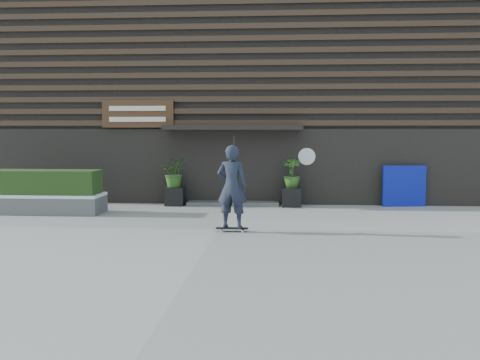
# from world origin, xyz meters

# --- Properties ---
(ground) EXTENTS (80.00, 80.00, 0.00)m
(ground) POSITION_xyz_m (0.00, 0.00, 0.00)
(ground) COLOR gray
(ground) RESTS_ON ground
(entrance_step) EXTENTS (3.00, 0.80, 0.12)m
(entrance_step) POSITION_xyz_m (0.00, 4.60, 0.06)
(entrance_step) COLOR #464744
(entrance_step) RESTS_ON ground
(planter_pot_left) EXTENTS (0.60, 0.60, 0.60)m
(planter_pot_left) POSITION_xyz_m (-1.90, 4.40, 0.30)
(planter_pot_left) COLOR black
(planter_pot_left) RESTS_ON ground
(bamboo_left) EXTENTS (0.86, 0.75, 0.96)m
(bamboo_left) POSITION_xyz_m (-1.90, 4.40, 1.08)
(bamboo_left) COLOR #2D591E
(bamboo_left) RESTS_ON planter_pot_left
(planter_pot_right) EXTENTS (0.60, 0.60, 0.60)m
(planter_pot_right) POSITION_xyz_m (1.90, 4.40, 0.30)
(planter_pot_right) COLOR black
(planter_pot_right) RESTS_ON ground
(bamboo_right) EXTENTS (0.54, 0.54, 0.96)m
(bamboo_right) POSITION_xyz_m (1.90, 4.40, 1.08)
(bamboo_right) COLOR #2D591E
(bamboo_right) RESTS_ON planter_pot_right
(raised_bed) EXTENTS (3.50, 1.20, 0.50)m
(raised_bed) POSITION_xyz_m (-5.48, 2.44, 0.25)
(raised_bed) COLOR #4C4D4A
(raised_bed) RESTS_ON ground
(snow_layer) EXTENTS (3.50, 1.20, 0.08)m
(snow_layer) POSITION_xyz_m (-5.48, 2.44, 0.54)
(snow_layer) COLOR white
(snow_layer) RESTS_ON raised_bed
(hedge) EXTENTS (3.30, 1.00, 0.70)m
(hedge) POSITION_xyz_m (-5.48, 2.44, 0.93)
(hedge) COLOR #1D3814
(hedge) RESTS_ON snow_layer
(blue_tarp) EXTENTS (1.42, 0.33, 1.33)m
(blue_tarp) POSITION_xyz_m (5.53, 4.70, 0.66)
(blue_tarp) COLOR #0B149A
(blue_tarp) RESTS_ON ground
(building) EXTENTS (18.00, 11.00, 8.00)m
(building) POSITION_xyz_m (-0.00, 9.96, 3.99)
(building) COLOR black
(building) RESTS_ON ground
(skateboarder) EXTENTS (0.80, 0.60, 2.11)m
(skateboarder) POSITION_xyz_m (0.38, -0.29, 1.10)
(skateboarder) COLOR black
(skateboarder) RESTS_ON ground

